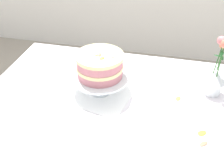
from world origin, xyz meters
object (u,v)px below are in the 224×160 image
at_px(cake_stand, 100,78).
at_px(layer_cake, 100,65).
at_px(flower_vase, 217,74).
at_px(dining_table, 120,121).

relative_size(cake_stand, layer_cake, 1.26).
bearing_deg(layer_cake, flower_vase, 11.73).
bearing_deg(dining_table, flower_vase, 26.19).
bearing_deg(flower_vase, cake_stand, -168.27).
bearing_deg(cake_stand, dining_table, -38.84).
relative_size(dining_table, cake_stand, 4.83).
bearing_deg(flower_vase, dining_table, -153.81).
distance_m(dining_table, flower_vase, 0.52).
xyz_separation_m(cake_stand, layer_cake, (0.00, -0.00, 0.08)).
distance_m(dining_table, cake_stand, 0.23).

